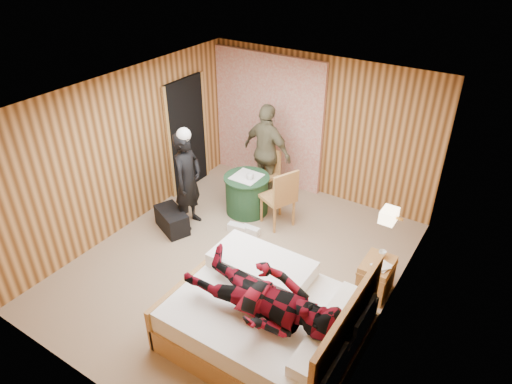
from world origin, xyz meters
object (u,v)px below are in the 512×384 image
Objects in this scene: bed at (270,320)px; man_at_table at (267,152)px; duffel_bag at (172,220)px; woman_standing at (188,181)px; chair_near at (281,195)px; nightstand at (376,277)px; round_table at (247,194)px; man_on_bed at (262,289)px; chair_far at (267,169)px; wall_lamp at (389,216)px.

bed is 3.40m from man_at_table.
duffel_bag is 0.39× the size of woman_standing.
man_at_table is at bearing -29.51° from woman_standing.
nightstand is at bearing 95.03° from chair_near.
duffel_bag is 2.01m from man_at_table.
round_table reaches higher than nightstand.
man_on_bed reaches higher than nightstand.
chair_far reaches higher than nightstand.
wall_lamp reaches higher than chair_far.
round_table reaches higher than duffel_bag.
bed is at bearing -128.57° from woman_standing.
bed is 1.25× the size of man_at_table.
wall_lamp is 0.25× the size of chair_near.
man_on_bed is at bearing -82.30° from bed.
bed is 3.41× the size of duffel_bag.
man_on_bed reaches higher than bed.
woman_standing is 0.92× the size of man_on_bed.
woman_standing is at bearing -96.19° from chair_far.
bed is at bearing -119.69° from wall_lamp.
bed reaches higher than chair_near.
woman_standing reaches higher than round_table.
man_at_table reaches higher than bed.
round_table is at bearing -75.82° from chair_far.
woman_standing is 2.89m from man_on_bed.
chair_far is (0.02, 0.62, 0.20)m from round_table.
chair_near is at bearing 59.74° from duffel_bag.
man_at_table is at bearing 151.14° from wall_lamp.
woman_standing is at bearing 149.62° from bed.
man_on_bed reaches higher than round_table.
duffel_bag is at bearing 77.32° from man_at_table.
bed is 0.72m from man_on_bed.
round_table is 0.75× the size of chair_near.
nightstand is at bearing 125.57° from wall_lamp.
nightstand is 0.31× the size of man_at_table.
chair_near is 1.81m from duffel_bag.
chair_near is (0.71, -0.07, 0.25)m from round_table.
wall_lamp is at bearing 93.82° from chair_near.
bed is 3.32m from chair_far.
man_on_bed reaches higher than woman_standing.
duffel_bag is at bearing -96.82° from chair_far.
duffel_bag is 0.36× the size of man_on_bed.
chair_far is 1.57m from woman_standing.
chair_far is (-2.52, 1.34, 0.27)m from nightstand.
man_at_table is (0.57, 1.46, 0.05)m from woman_standing.
chair_near is at bearing 117.00° from bed.
chair_far is 1.91m from duffel_bag.
man_on_bed is (1.11, -2.35, 0.42)m from chair_near.
round_table is at bearing 126.87° from man_on_bed.
woman_standing is (-3.16, -0.03, -0.49)m from wall_lamp.
chair_far is (-2.57, 1.40, -0.76)m from wall_lamp.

